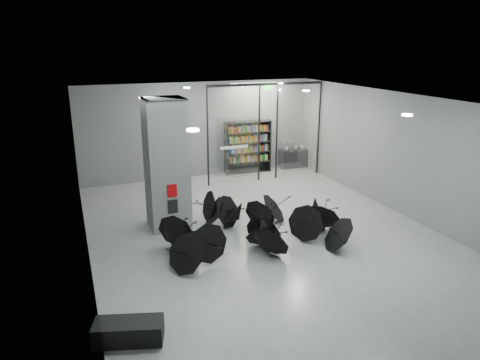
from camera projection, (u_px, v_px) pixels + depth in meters
name	position (u px, v px, depth m)	size (l,w,h in m)	color
room	(270.00, 144.00, 12.40)	(14.00, 14.02, 4.01)	gray
column	(166.00, 164.00, 13.56)	(1.20, 1.20, 4.00)	slate
fire_cabinet	(172.00, 191.00, 13.20)	(0.28, 0.04, 0.38)	#A50A07
info_panel	(173.00, 207.00, 13.35)	(0.30, 0.03, 0.42)	black
exit_sign	(269.00, 88.00, 17.67)	(0.30, 0.06, 0.15)	#0CE533
glass_partition	(266.00, 128.00, 18.33)	(5.06, 0.08, 4.00)	silver
bench	(129.00, 331.00, 8.62)	(1.32, 0.56, 0.42)	black
bookshelf	(248.00, 147.00, 19.65)	(2.07, 0.41, 2.28)	black
shop_counter	(294.00, 158.00, 20.68)	(1.43, 0.57, 0.86)	black
umbrella_cluster	(253.00, 231.00, 12.96)	(5.94, 4.47, 1.33)	black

